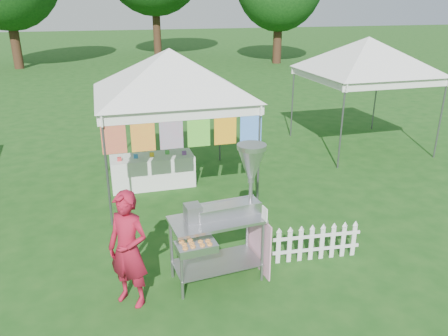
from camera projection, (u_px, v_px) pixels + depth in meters
name	position (u px, v px, depth m)	size (l,w,h in m)	color
ground	(215.00, 276.00, 6.56)	(120.00, 120.00, 0.00)	#174714
canopy_main	(169.00, 49.00, 8.63)	(4.24, 4.24, 3.45)	#59595E
canopy_right	(369.00, 37.00, 11.38)	(4.24, 4.24, 3.45)	#59595E
donut_cart	(231.00, 204.00, 6.16)	(1.45, 1.11, 2.02)	gray
vendor	(128.00, 250.00, 5.73)	(0.60, 0.39, 1.64)	maroon
picket_fence	(317.00, 243.00, 6.91)	(1.44, 0.16, 0.56)	white
display_table	(153.00, 171.00, 9.67)	(1.80, 0.70, 0.70)	white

